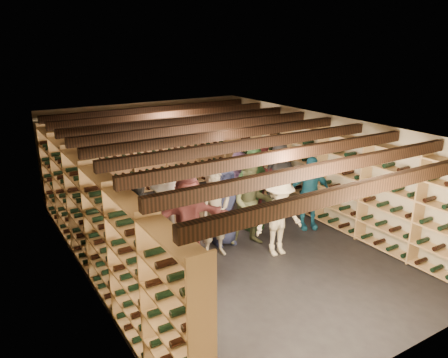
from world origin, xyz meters
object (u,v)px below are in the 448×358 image
at_px(crate_stack_left, 195,208).
at_px(person_3, 279,217).
at_px(person_4, 309,193).
at_px(person_6, 224,205).
at_px(person_10, 252,188).
at_px(person_5, 188,220).
at_px(person_7, 215,213).
at_px(person_1, 142,222).
at_px(person_12, 279,176).
at_px(person_11, 239,182).
at_px(crate_stack_right, 164,215).
at_px(person_9, 167,216).
at_px(person_2, 251,203).
at_px(person_8, 263,177).
at_px(person_0, 120,235).
at_px(crate_loose, 214,203).

distance_m(crate_stack_left, person_3, 2.33).
bearing_deg(person_4, person_6, -165.11).
bearing_deg(person_10, person_5, -179.09).
xyz_separation_m(crate_stack_left, person_10, (0.87, -0.98, 0.60)).
relative_size(person_3, person_7, 0.88).
height_order(person_1, person_5, person_5).
bearing_deg(person_1, person_12, 17.55).
bearing_deg(crate_stack_left, person_11, 0.00).
distance_m(crate_stack_right, person_1, 1.62).
distance_m(person_7, person_9, 0.93).
height_order(crate_stack_left, person_4, person_4).
xyz_separation_m(person_3, person_12, (1.52, 1.90, 0.05)).
xyz_separation_m(crate_stack_right, person_7, (0.33, -1.63, 0.53)).
xyz_separation_m(person_3, person_7, (-1.06, 0.58, 0.10)).
distance_m(person_1, person_2, 2.19).
xyz_separation_m(person_7, person_8, (2.03, 1.26, 0.03)).
bearing_deg(person_1, person_0, -147.71).
bearing_deg(person_5, person_3, -6.89).
relative_size(person_10, person_12, 1.15).
relative_size(crate_loose, person_5, 0.29).
height_order(person_3, person_9, person_9).
bearing_deg(person_2, person_11, 88.40).
relative_size(person_2, person_9, 1.11).
relative_size(crate_loose, person_6, 0.30).
distance_m(person_0, person_8, 3.97).
bearing_deg(person_6, person_12, 29.59).
distance_m(crate_stack_right, person_11, 1.99).
bearing_deg(crate_loose, person_8, -52.46).
relative_size(person_5, person_11, 1.15).
bearing_deg(person_0, person_8, 1.64).
height_order(crate_stack_left, person_10, person_10).
height_order(person_0, person_1, person_1).
distance_m(person_2, person_3, 0.68).
xyz_separation_m(person_0, person_4, (4.17, -0.12, 0.02)).
bearing_deg(crate_stack_left, person_2, -74.60).
relative_size(person_1, person_7, 0.96).
relative_size(person_1, person_5, 0.97).
xyz_separation_m(crate_stack_right, person_9, (-0.43, -1.09, 0.45)).
bearing_deg(person_4, person_11, 139.87).
bearing_deg(person_10, crate_stack_right, 131.36).
relative_size(person_9, person_10, 0.84).
height_order(crate_stack_left, crate_stack_right, same).
bearing_deg(person_2, person_9, -172.20).
bearing_deg(crate_stack_right, person_9, -111.39).
bearing_deg(person_4, person_1, -161.90).
relative_size(crate_loose, person_3, 0.33).
distance_m(person_5, person_8, 2.86).
bearing_deg(person_4, person_10, 175.13).
relative_size(crate_stack_right, person_4, 0.42).
distance_m(person_5, person_6, 1.02).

